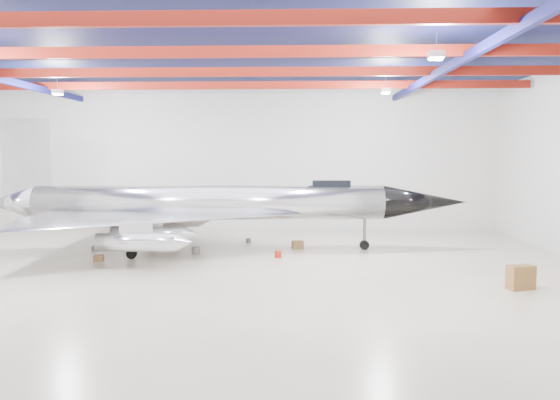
{
  "coord_description": "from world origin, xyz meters",
  "views": [
    {
      "loc": [
        4.76,
        -27.34,
        6.0
      ],
      "look_at": [
        3.78,
        2.0,
        3.43
      ],
      "focal_mm": 35.0,
      "sensor_mm": 36.0,
      "label": 1
    }
  ],
  "objects": [
    {
      "name": "floor",
      "position": [
        0.0,
        0.0,
        0.0
      ],
      "size": [
        40.0,
        40.0,
        0.0
      ],
      "primitive_type": "plane",
      "color": "#BBAC94",
      "rests_on": "ground"
    },
    {
      "name": "wall_back",
      "position": [
        0.0,
        15.0,
        5.5
      ],
      "size": [
        40.0,
        0.0,
        40.0
      ],
      "primitive_type": "plane",
      "rotation": [
        1.57,
        0.0,
        0.0
      ],
      "color": "silver",
      "rests_on": "floor"
    },
    {
      "name": "ceiling",
      "position": [
        0.0,
        0.0,
        11.0
      ],
      "size": [
        40.0,
        40.0,
        0.0
      ],
      "primitive_type": "plane",
      "rotation": [
        3.14,
        0.0,
        0.0
      ],
      "color": "#0A0F38",
      "rests_on": "wall_back"
    },
    {
      "name": "ceiling_structure",
      "position": [
        0.0,
        0.0,
        10.32
      ],
      "size": [
        39.5,
        29.5,
        1.08
      ],
      "color": "maroon",
      "rests_on": "ceiling"
    },
    {
      "name": "jet_aircraft",
      "position": [
        -0.64,
        5.59,
        2.64
      ],
      "size": [
        29.49,
        17.71,
        8.04
      ],
      "rotation": [
        0.0,
        0.0,
        0.05
      ],
      "color": "silver",
      "rests_on": "floor"
    },
    {
      "name": "desk",
      "position": [
        14.53,
        -3.51,
        0.53
      ],
      "size": [
        1.28,
        0.9,
        1.07
      ],
      "primitive_type": "cube",
      "rotation": [
        0.0,
        0.0,
        0.3
      ],
      "color": "brown",
      "rests_on": "floor"
    },
    {
      "name": "crate_ply",
      "position": [
        -6.24,
        2.0,
        0.18
      ],
      "size": [
        0.55,
        0.46,
        0.35
      ],
      "primitive_type": "cube",
      "rotation": [
        0.0,
        0.0,
        0.11
      ],
      "color": "olive",
      "rests_on": "floor"
    },
    {
      "name": "toolbox_red",
      "position": [
        -3.13,
        7.24,
        0.14
      ],
      "size": [
        0.45,
        0.4,
        0.27
      ],
      "primitive_type": "cube",
      "rotation": [
        0.0,
        0.0,
        0.27
      ],
      "color": "#AA1F11",
      "rests_on": "floor"
    },
    {
      "name": "engine_drum",
      "position": [
        -1.27,
        4.26,
        0.22
      ],
      "size": [
        0.54,
        0.54,
        0.44
      ],
      "primitive_type": "cylinder",
      "rotation": [
        0.0,
        0.0,
        -0.09
      ],
      "color": "#59595B",
      "rests_on": "floor"
    },
    {
      "name": "parts_bin",
      "position": [
        4.74,
        6.42,
        0.23
      ],
      "size": [
        0.79,
        0.69,
        0.47
      ],
      "primitive_type": "cube",
      "rotation": [
        0.0,
        0.0,
        0.26
      ],
      "color": "olive",
      "rests_on": "floor"
    },
    {
      "name": "crate_small",
      "position": [
        -7.85,
        5.58,
        0.12
      ],
      "size": [
        0.41,
        0.38,
        0.23
      ],
      "primitive_type": "cube",
      "rotation": [
        0.0,
        0.0,
        0.43
      ],
      "color": "#59595B",
      "rests_on": "floor"
    },
    {
      "name": "tool_chest",
      "position": [
        3.62,
        3.43,
        0.19
      ],
      "size": [
        0.52,
        0.52,
        0.37
      ],
      "primitive_type": "cylinder",
      "rotation": [
        0.0,
        0.0,
        -0.31
      ],
      "color": "#AA1F11",
      "rests_on": "floor"
    },
    {
      "name": "oil_barrel",
      "position": [
        -3.2,
        6.23,
        0.19
      ],
      "size": [
        0.67,
        0.6,
        0.39
      ],
      "primitive_type": "cube",
      "rotation": [
        0.0,
        0.0,
        0.34
      ],
      "color": "olive",
      "rests_on": "floor"
    },
    {
      "name": "spares_box",
      "position": [
        1.46,
        8.5,
        0.15
      ],
      "size": [
        0.44,
        0.44,
        0.31
      ],
      "primitive_type": "cylinder",
      "rotation": [
        0.0,
        0.0,
        0.35
      ],
      "color": "#59595B",
      "rests_on": "floor"
    }
  ]
}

